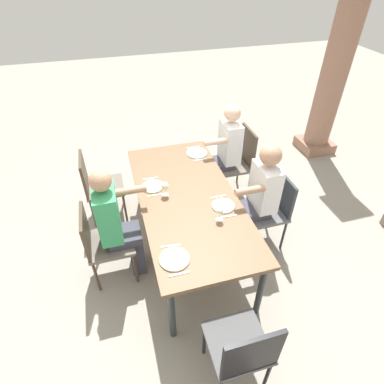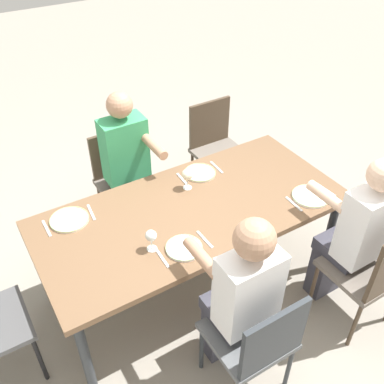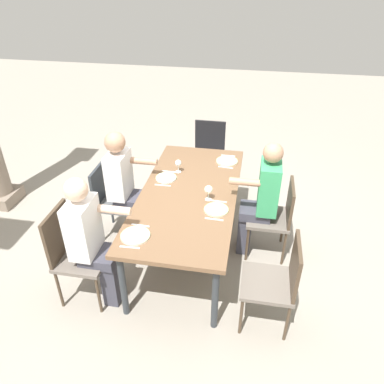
% 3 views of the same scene
% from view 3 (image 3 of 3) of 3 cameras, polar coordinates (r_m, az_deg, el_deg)
% --- Properties ---
extents(ground_plane, '(16.00, 16.00, 0.00)m').
position_cam_3_polar(ground_plane, '(4.21, -0.45, -8.74)').
color(ground_plane, gray).
extents(dining_table, '(2.10, 0.97, 0.75)m').
position_cam_3_polar(dining_table, '(3.79, -0.49, -0.86)').
color(dining_table, brown).
rests_on(dining_table, ground).
extents(chair_west_north, '(0.44, 0.44, 0.95)m').
position_cam_3_polar(chair_west_north, '(3.54, -17.85, -8.52)').
color(chair_west_north, '#6A6158').
rests_on(chair_west_north, ground).
extents(chair_west_south, '(0.44, 0.44, 0.89)m').
position_cam_3_polar(chair_west_south, '(3.24, 13.09, -12.91)').
color(chair_west_south, '#6A6158').
rests_on(chair_west_south, ground).
extents(chair_mid_north, '(0.44, 0.44, 0.87)m').
position_cam_3_polar(chair_mid_north, '(4.23, -12.28, -0.78)').
color(chair_mid_north, '#5B5E61').
rests_on(chair_mid_north, ground).
extents(chair_mid_south, '(0.44, 0.44, 0.87)m').
position_cam_3_polar(chair_mid_south, '(3.96, 12.84, -3.35)').
color(chair_mid_south, '#6A6158').
rests_on(chair_mid_south, ground).
extents(chair_head_east, '(0.44, 0.44, 0.90)m').
position_cam_3_polar(chair_head_east, '(5.14, 2.58, 6.44)').
color(chair_head_east, '#4F4F50').
rests_on(chair_head_east, ground).
extents(diner_woman_green, '(0.35, 0.49, 1.30)m').
position_cam_3_polar(diner_woman_green, '(3.36, -15.10, -7.06)').
color(diner_woman_green, '#3F3F4C').
rests_on(diner_woman_green, ground).
extents(diner_man_white, '(0.34, 0.50, 1.30)m').
position_cam_3_polar(diner_man_white, '(4.07, -10.21, 1.27)').
color(diner_man_white, '#3F3F4C').
rests_on(diner_man_white, ground).
extents(diner_guest_third, '(0.34, 0.49, 1.31)m').
position_cam_3_polar(diner_guest_third, '(3.85, 10.60, -0.83)').
color(diner_guest_third, '#3F3F4C').
rests_on(diner_guest_third, ground).
extents(plate_0, '(0.26, 0.26, 0.02)m').
position_cam_3_polar(plate_0, '(3.22, -8.74, -6.62)').
color(plate_0, white).
rests_on(plate_0, dining_table).
extents(fork_0, '(0.02, 0.17, 0.01)m').
position_cam_3_polar(fork_0, '(3.12, -9.57, -8.40)').
color(fork_0, silver).
rests_on(fork_0, dining_table).
extents(spoon_0, '(0.02, 0.17, 0.01)m').
position_cam_3_polar(spoon_0, '(3.34, -7.95, -5.11)').
color(spoon_0, silver).
rests_on(spoon_0, dining_table).
extents(plate_1, '(0.24, 0.24, 0.02)m').
position_cam_3_polar(plate_1, '(3.50, 3.75, -2.70)').
color(plate_1, silver).
rests_on(plate_1, dining_table).
extents(wine_glass_1, '(0.08, 0.08, 0.16)m').
position_cam_3_polar(wine_glass_1, '(3.59, 2.56, 0.35)').
color(wine_glass_1, white).
rests_on(wine_glass_1, dining_table).
extents(fork_1, '(0.02, 0.17, 0.01)m').
position_cam_3_polar(fork_1, '(3.38, 3.43, -4.21)').
color(fork_1, silver).
rests_on(fork_1, dining_table).
extents(spoon_1, '(0.02, 0.17, 0.01)m').
position_cam_3_polar(spoon_1, '(3.63, 4.04, -1.43)').
color(spoon_1, silver).
rests_on(spoon_1, dining_table).
extents(plate_2, '(0.23, 0.23, 0.02)m').
position_cam_3_polar(plate_2, '(4.01, -4.01, 2.22)').
color(plate_2, white).
rests_on(plate_2, dining_table).
extents(wine_glass_2, '(0.07, 0.07, 0.15)m').
position_cam_3_polar(wine_glass_2, '(4.08, -2.14, 4.44)').
color(wine_glass_2, white).
rests_on(wine_glass_2, dining_table).
extents(fork_2, '(0.02, 0.17, 0.01)m').
position_cam_3_polar(fork_2, '(3.88, -4.53, 1.04)').
color(fork_2, silver).
rests_on(fork_2, dining_table).
extents(spoon_2, '(0.02, 0.17, 0.01)m').
position_cam_3_polar(spoon_2, '(4.14, -3.52, 3.18)').
color(spoon_2, silver).
rests_on(spoon_2, dining_table).
extents(plate_3, '(0.25, 0.25, 0.02)m').
position_cam_3_polar(plate_3, '(4.36, 5.41, 4.80)').
color(plate_3, silver).
rests_on(plate_3, dining_table).
extents(fork_3, '(0.03, 0.17, 0.01)m').
position_cam_3_polar(fork_3, '(4.23, 5.21, 3.81)').
color(fork_3, silver).
rests_on(fork_3, dining_table).
extents(spoon_3, '(0.02, 0.17, 0.01)m').
position_cam_3_polar(spoon_3, '(4.49, 5.60, 5.60)').
color(spoon_3, silver).
rests_on(spoon_3, dining_table).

